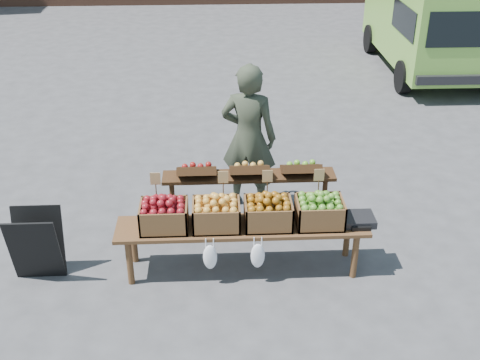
{
  "coord_description": "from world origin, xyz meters",
  "views": [
    {
      "loc": [
        -1.08,
        -5.64,
        4.07
      ],
      "look_at": [
        -0.79,
        0.25,
        0.85
      ],
      "focal_mm": 45.0,
      "sensor_mm": 36.0,
      "label": 1
    }
  ],
  "objects_px": {
    "back_table": "(249,195)",
    "display_bench": "(242,247)",
    "crate_golden_apples": "(164,216)",
    "delivery_van": "(430,25)",
    "chalkboard_sign": "(37,245)",
    "crate_russet_pears": "(216,215)",
    "weighing_scale": "(358,219)",
    "vendor": "(249,138)",
    "crate_green_apples": "(320,212)",
    "crate_red_apples": "(268,214)"
  },
  "relations": [
    {
      "from": "delivery_van",
      "to": "crate_russet_pears",
      "type": "height_order",
      "value": "delivery_van"
    },
    {
      "from": "vendor",
      "to": "crate_red_apples",
      "type": "distance_m",
      "value": 1.42
    },
    {
      "from": "crate_golden_apples",
      "to": "crate_green_apples",
      "type": "relative_size",
      "value": 1.0
    },
    {
      "from": "crate_russet_pears",
      "to": "crate_green_apples",
      "type": "relative_size",
      "value": 1.0
    },
    {
      "from": "display_bench",
      "to": "crate_golden_apples",
      "type": "bearing_deg",
      "value": 180.0
    },
    {
      "from": "back_table",
      "to": "crate_red_apples",
      "type": "height_order",
      "value": "back_table"
    },
    {
      "from": "back_table",
      "to": "weighing_scale",
      "type": "height_order",
      "value": "back_table"
    },
    {
      "from": "weighing_scale",
      "to": "back_table",
      "type": "bearing_deg",
      "value": 147.61
    },
    {
      "from": "back_table",
      "to": "crate_russet_pears",
      "type": "distance_m",
      "value": 0.84
    },
    {
      "from": "chalkboard_sign",
      "to": "crate_green_apples",
      "type": "bearing_deg",
      "value": 0.38
    },
    {
      "from": "crate_golden_apples",
      "to": "back_table",
      "type": "bearing_deg",
      "value": 37.45
    },
    {
      "from": "delivery_van",
      "to": "crate_golden_apples",
      "type": "relative_size",
      "value": 8.57
    },
    {
      "from": "chalkboard_sign",
      "to": "delivery_van",
      "type": "bearing_deg",
      "value": 46.63
    },
    {
      "from": "vendor",
      "to": "crate_green_apples",
      "type": "relative_size",
      "value": 3.82
    },
    {
      "from": "back_table",
      "to": "crate_russet_pears",
      "type": "bearing_deg",
      "value": -118.44
    },
    {
      "from": "display_bench",
      "to": "weighing_scale",
      "type": "xyz_separation_m",
      "value": [
        1.25,
        0.0,
        0.33
      ]
    },
    {
      "from": "chalkboard_sign",
      "to": "crate_russet_pears",
      "type": "bearing_deg",
      "value": 0.64
    },
    {
      "from": "back_table",
      "to": "crate_golden_apples",
      "type": "relative_size",
      "value": 4.2
    },
    {
      "from": "crate_golden_apples",
      "to": "weighing_scale",
      "type": "distance_m",
      "value": 2.08
    },
    {
      "from": "back_table",
      "to": "crate_red_apples",
      "type": "relative_size",
      "value": 4.2
    },
    {
      "from": "back_table",
      "to": "display_bench",
      "type": "height_order",
      "value": "back_table"
    },
    {
      "from": "chalkboard_sign",
      "to": "crate_russet_pears",
      "type": "height_order",
      "value": "crate_russet_pears"
    },
    {
      "from": "crate_golden_apples",
      "to": "crate_russet_pears",
      "type": "height_order",
      "value": "same"
    },
    {
      "from": "display_bench",
      "to": "crate_golden_apples",
      "type": "height_order",
      "value": "crate_golden_apples"
    },
    {
      "from": "display_bench",
      "to": "crate_green_apples",
      "type": "xyz_separation_m",
      "value": [
        0.83,
        0.0,
        0.42
      ]
    },
    {
      "from": "vendor",
      "to": "weighing_scale",
      "type": "xyz_separation_m",
      "value": [
        1.1,
        -1.4,
        -0.35
      ]
    },
    {
      "from": "crate_green_apples",
      "to": "weighing_scale",
      "type": "bearing_deg",
      "value": 0.0
    },
    {
      "from": "delivery_van",
      "to": "weighing_scale",
      "type": "bearing_deg",
      "value": -113.38
    },
    {
      "from": "delivery_van",
      "to": "crate_golden_apples",
      "type": "height_order",
      "value": "delivery_van"
    },
    {
      "from": "delivery_van",
      "to": "display_bench",
      "type": "height_order",
      "value": "delivery_van"
    },
    {
      "from": "vendor",
      "to": "chalkboard_sign",
      "type": "distance_m",
      "value": 2.8
    },
    {
      "from": "crate_green_apples",
      "to": "back_table",
      "type": "bearing_deg",
      "value": 134.6
    },
    {
      "from": "crate_russet_pears",
      "to": "crate_green_apples",
      "type": "distance_m",
      "value": 1.1
    },
    {
      "from": "back_table",
      "to": "crate_golden_apples",
      "type": "bearing_deg",
      "value": -142.55
    },
    {
      "from": "weighing_scale",
      "to": "chalkboard_sign",
      "type": "bearing_deg",
      "value": -179.6
    },
    {
      "from": "crate_golden_apples",
      "to": "vendor",
      "type": "bearing_deg",
      "value": 55.09
    },
    {
      "from": "chalkboard_sign",
      "to": "weighing_scale",
      "type": "xyz_separation_m",
      "value": [
        3.44,
        0.02,
        0.21
      ]
    },
    {
      "from": "back_table",
      "to": "crate_russet_pears",
      "type": "relative_size",
      "value": 4.2
    },
    {
      "from": "crate_red_apples",
      "to": "crate_russet_pears",
      "type": "bearing_deg",
      "value": 180.0
    },
    {
      "from": "crate_russet_pears",
      "to": "crate_red_apples",
      "type": "bearing_deg",
      "value": 0.0
    },
    {
      "from": "delivery_van",
      "to": "crate_golden_apples",
      "type": "xyz_separation_m",
      "value": [
        -5.04,
        -6.78,
        -0.25
      ]
    },
    {
      "from": "delivery_van",
      "to": "crate_green_apples",
      "type": "bearing_deg",
      "value": -116.32
    },
    {
      "from": "vendor",
      "to": "back_table",
      "type": "bearing_deg",
      "value": 102.14
    },
    {
      "from": "back_table",
      "to": "crate_green_apples",
      "type": "distance_m",
      "value": 1.03
    },
    {
      "from": "display_bench",
      "to": "crate_russet_pears",
      "type": "xyz_separation_m",
      "value": [
        -0.28,
        0.0,
        0.42
      ]
    },
    {
      "from": "delivery_van",
      "to": "back_table",
      "type": "bearing_deg",
      "value": -123.84
    },
    {
      "from": "delivery_van",
      "to": "chalkboard_sign",
      "type": "bearing_deg",
      "value": -133.04
    },
    {
      "from": "crate_green_apples",
      "to": "crate_red_apples",
      "type": "bearing_deg",
      "value": 180.0
    },
    {
      "from": "weighing_scale",
      "to": "delivery_van",
      "type": "bearing_deg",
      "value": 66.37
    },
    {
      "from": "back_table",
      "to": "crate_golden_apples",
      "type": "height_order",
      "value": "back_table"
    }
  ]
}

